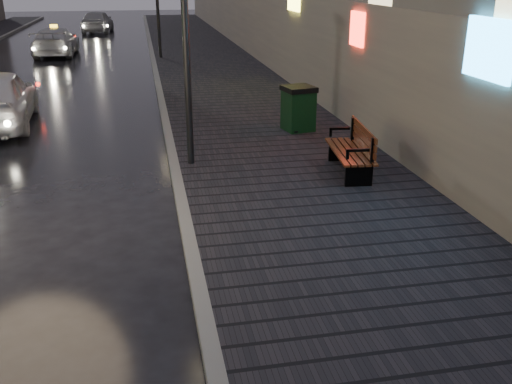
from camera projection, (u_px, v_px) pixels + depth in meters
ground at (70, 358)px, 6.14m from camera, size 120.00×120.00×0.00m
sidewalk at (207, 61)px, 26.02m from camera, size 4.60×58.00×0.15m
curb at (154, 62)px, 25.59m from camera, size 0.20×58.00×0.15m
bench at (354, 150)px, 11.17m from camera, size 0.84×1.90×0.94m
trash_bin at (298, 108)px, 14.18m from camera, size 0.84×0.84×1.10m
taxi_mid at (56, 42)px, 27.96m from camera, size 1.93×4.64×1.34m
car_far at (97, 21)px, 38.52m from camera, size 2.14×4.45×1.47m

